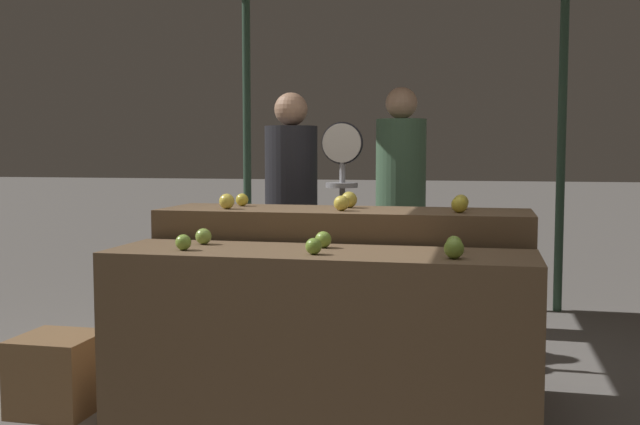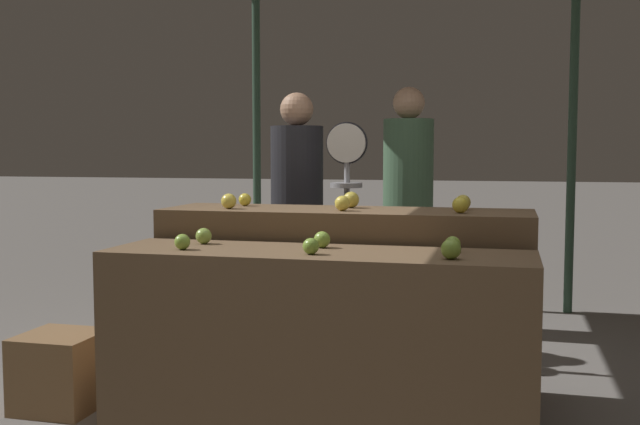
# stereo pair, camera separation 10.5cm
# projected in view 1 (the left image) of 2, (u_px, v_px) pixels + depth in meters

# --- Properties ---
(display_counter_front) EXTENTS (1.94, 0.55, 0.85)m
(display_counter_front) POSITION_uv_depth(u_px,v_px,m) (319.00, 343.00, 3.42)
(display_counter_front) COLOR brown
(display_counter_front) RESTS_ON ground_plane
(display_counter_back) EXTENTS (1.94, 0.55, 1.00)m
(display_counter_back) POSITION_uv_depth(u_px,v_px,m) (344.00, 302.00, 4.00)
(display_counter_back) COLOR brown
(display_counter_back) RESTS_ON ground_plane
(apple_front_0) EXTENTS (0.07, 0.07, 0.07)m
(apple_front_0) POSITION_uv_depth(u_px,v_px,m) (183.00, 242.00, 3.41)
(apple_front_0) COLOR #84AD3D
(apple_front_0) RESTS_ON display_counter_front
(apple_front_1) EXTENTS (0.07, 0.07, 0.07)m
(apple_front_1) POSITION_uv_depth(u_px,v_px,m) (313.00, 246.00, 3.27)
(apple_front_1) COLOR #7AA338
(apple_front_1) RESTS_ON display_counter_front
(apple_front_2) EXTENTS (0.09, 0.09, 0.09)m
(apple_front_2) POSITION_uv_depth(u_px,v_px,m) (454.00, 249.00, 3.14)
(apple_front_2) COLOR #84AD3D
(apple_front_2) RESTS_ON display_counter_front
(apple_front_3) EXTENTS (0.08, 0.08, 0.08)m
(apple_front_3) POSITION_uv_depth(u_px,v_px,m) (203.00, 236.00, 3.62)
(apple_front_3) COLOR #8EB247
(apple_front_3) RESTS_ON display_counter_front
(apple_front_4) EXTENTS (0.08, 0.08, 0.08)m
(apple_front_4) POSITION_uv_depth(u_px,v_px,m) (323.00, 240.00, 3.49)
(apple_front_4) COLOR #84AD3D
(apple_front_4) RESTS_ON display_counter_front
(apple_front_5) EXTENTS (0.07, 0.07, 0.07)m
(apple_front_5) POSITION_uv_depth(u_px,v_px,m) (454.00, 244.00, 3.36)
(apple_front_5) COLOR #84AD3D
(apple_front_5) RESTS_ON display_counter_front
(apple_back_0) EXTENTS (0.08, 0.08, 0.08)m
(apple_back_0) POSITION_uv_depth(u_px,v_px,m) (227.00, 201.00, 3.97)
(apple_back_0) COLOR yellow
(apple_back_0) RESTS_ON display_counter_back
(apple_back_1) EXTENTS (0.08, 0.08, 0.08)m
(apple_back_1) POSITION_uv_depth(u_px,v_px,m) (341.00, 203.00, 3.85)
(apple_back_1) COLOR yellow
(apple_back_1) RESTS_ON display_counter_back
(apple_back_2) EXTENTS (0.08, 0.08, 0.08)m
(apple_back_2) POSITION_uv_depth(u_px,v_px,m) (459.00, 205.00, 3.72)
(apple_back_2) COLOR gold
(apple_back_2) RESTS_ON display_counter_back
(apple_back_3) EXTENTS (0.07, 0.07, 0.07)m
(apple_back_3) POSITION_uv_depth(u_px,v_px,m) (242.00, 200.00, 4.19)
(apple_back_3) COLOR gold
(apple_back_3) RESTS_ON display_counter_back
(apple_back_4) EXTENTS (0.09, 0.09, 0.09)m
(apple_back_4) POSITION_uv_depth(u_px,v_px,m) (349.00, 200.00, 4.06)
(apple_back_4) COLOR gold
(apple_back_4) RESTS_ON display_counter_back
(apple_back_5) EXTENTS (0.08, 0.08, 0.08)m
(apple_back_5) POSITION_uv_depth(u_px,v_px,m) (461.00, 202.00, 3.92)
(apple_back_5) COLOR gold
(apple_back_5) RESTS_ON display_counter_back
(produce_scale) EXTENTS (0.26, 0.20, 1.48)m
(produce_scale) POSITION_uv_depth(u_px,v_px,m) (342.00, 189.00, 4.66)
(produce_scale) COLOR #99999E
(produce_scale) RESTS_ON ground_plane
(person_vendor_at_scale) EXTENTS (0.37, 0.37, 1.69)m
(person_vendor_at_scale) POSITION_uv_depth(u_px,v_px,m) (291.00, 200.00, 5.02)
(person_vendor_at_scale) COLOR #2D2D38
(person_vendor_at_scale) RESTS_ON ground_plane
(person_customer_left) EXTENTS (0.40, 0.40, 1.77)m
(person_customer_left) POSITION_uv_depth(u_px,v_px,m) (401.00, 189.00, 5.50)
(person_customer_left) COLOR #2D2D38
(person_customer_left) RESTS_ON ground_plane
(wooden_crate_side) EXTENTS (0.38, 0.38, 0.38)m
(wooden_crate_side) POSITION_uv_depth(u_px,v_px,m) (58.00, 373.00, 3.75)
(wooden_crate_side) COLOR olive
(wooden_crate_side) RESTS_ON ground_plane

